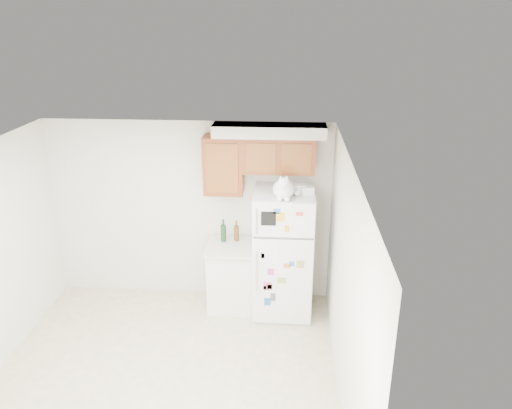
# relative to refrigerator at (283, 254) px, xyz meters

# --- Properties ---
(ground_plane) EXTENTS (3.80, 4.00, 0.01)m
(ground_plane) POSITION_rel_refrigerator_xyz_m (-1.28, -1.61, -0.86)
(ground_plane) COLOR beige
(room_shell) EXTENTS (3.84, 4.04, 2.52)m
(room_shell) POSITION_rel_refrigerator_xyz_m (-1.16, -1.36, 0.82)
(room_shell) COLOR silver
(room_shell) RESTS_ON ground_plane
(refrigerator) EXTENTS (0.76, 0.78, 1.70)m
(refrigerator) POSITION_rel_refrigerator_xyz_m (0.00, 0.00, 0.00)
(refrigerator) COLOR white
(refrigerator) RESTS_ON ground_plane
(base_counter) EXTENTS (0.64, 0.64, 0.92)m
(base_counter) POSITION_rel_refrigerator_xyz_m (-0.69, 0.07, -0.39)
(base_counter) COLOR white
(base_counter) RESTS_ON ground_plane
(cat) EXTENTS (0.32, 0.47, 0.33)m
(cat) POSITION_rel_refrigerator_xyz_m (-0.01, -0.21, 0.97)
(cat) COLOR white
(cat) RESTS_ON refrigerator
(storage_box_back) EXTENTS (0.18, 0.13, 0.10)m
(storage_box_back) POSITION_rel_refrigerator_xyz_m (0.18, 0.03, 0.90)
(storage_box_back) COLOR white
(storage_box_back) RESTS_ON refrigerator
(storage_box_front) EXTENTS (0.17, 0.14, 0.09)m
(storage_box_front) POSITION_rel_refrigerator_xyz_m (0.28, -0.03, 0.89)
(storage_box_front) COLOR white
(storage_box_front) RESTS_ON refrigerator
(bottle_green) EXTENTS (0.07, 0.07, 0.31)m
(bottle_green) POSITION_rel_refrigerator_xyz_m (-0.80, 0.18, 0.23)
(bottle_green) COLOR #19381E
(bottle_green) RESTS_ON base_counter
(bottle_amber) EXTENTS (0.07, 0.07, 0.29)m
(bottle_amber) POSITION_rel_refrigerator_xyz_m (-0.63, 0.21, 0.21)
(bottle_amber) COLOR #593814
(bottle_amber) RESTS_ON base_counter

